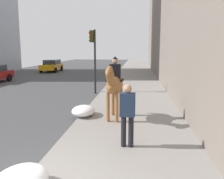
{
  "coord_description": "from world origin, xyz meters",
  "views": [
    {
      "loc": [
        -3.94,
        -2.24,
        2.73
      ],
      "look_at": [
        4.0,
        -1.41,
        1.4
      ],
      "focal_mm": 39.2,
      "sensor_mm": 36.0,
      "label": 1
    }
  ],
  "objects_px": {
    "pedestrian_greeting": "(127,111)",
    "traffic_light_near_curb": "(93,51)",
    "mounted_horse_near": "(114,84)",
    "car_near_lane": "(52,65)"
  },
  "relations": [
    {
      "from": "car_near_lane",
      "to": "traffic_light_near_curb",
      "type": "height_order",
      "value": "traffic_light_near_curb"
    },
    {
      "from": "mounted_horse_near",
      "to": "car_near_lane",
      "type": "bearing_deg",
      "value": -148.86
    },
    {
      "from": "pedestrian_greeting",
      "to": "traffic_light_near_curb",
      "type": "xyz_separation_m",
      "value": [
        8.43,
        2.41,
        1.5
      ]
    },
    {
      "from": "mounted_horse_near",
      "to": "car_near_lane",
      "type": "xyz_separation_m",
      "value": [
        19.94,
        9.51,
        -0.68
      ]
    },
    {
      "from": "mounted_horse_near",
      "to": "traffic_light_near_curb",
      "type": "xyz_separation_m",
      "value": [
        5.84,
        1.82,
        1.16
      ]
    },
    {
      "from": "pedestrian_greeting",
      "to": "traffic_light_near_curb",
      "type": "distance_m",
      "value": 8.9
    },
    {
      "from": "mounted_horse_near",
      "to": "car_near_lane",
      "type": "height_order",
      "value": "mounted_horse_near"
    },
    {
      "from": "mounted_horse_near",
      "to": "pedestrian_greeting",
      "type": "bearing_deg",
      "value": 18.48
    },
    {
      "from": "car_near_lane",
      "to": "traffic_light_near_curb",
      "type": "relative_size",
      "value": 1.16
    },
    {
      "from": "pedestrian_greeting",
      "to": "mounted_horse_near",
      "type": "bearing_deg",
      "value": 14.95
    }
  ]
}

